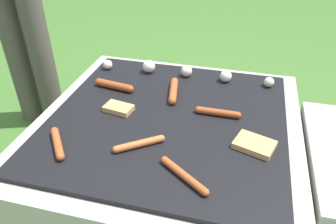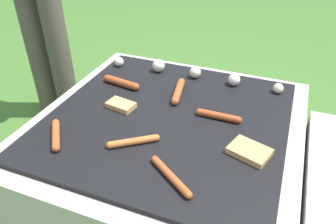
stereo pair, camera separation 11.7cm
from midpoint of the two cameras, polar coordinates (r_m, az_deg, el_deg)
name	(u,v)px [view 2 (the right image)]	position (r m, az deg, el deg)	size (l,w,h in m)	color
ground_plane	(168,188)	(1.42, 2.41, -13.16)	(14.00, 14.00, 0.00)	#3D6628
grill	(168,155)	(1.30, 2.61, -7.67)	(0.94, 0.94, 0.37)	#B2AA9E
sausage_front_left	(171,176)	(0.94, 4.11, -11.21)	(0.16, 0.12, 0.02)	#A34C23
sausage_front_right	(56,135)	(1.12, -16.17, -3.94)	(0.11, 0.14, 0.03)	#A34C23
sausage_mid_right	(121,82)	(1.37, -5.73, 5.07)	(0.18, 0.05, 0.03)	#93421E
sausage_back_left	(133,141)	(1.05, -2.89, -5.25)	(0.15, 0.11, 0.02)	#B7602D
sausage_mid_left	(178,91)	(1.31, 4.36, 3.58)	(0.06, 0.18, 0.03)	#A34C23
sausage_front_center	(219,116)	(1.18, 11.60, -0.76)	(0.17, 0.03, 0.03)	#93421E
bread_slice_left	(121,105)	(1.23, -5.52, 1.13)	(0.11, 0.08, 0.02)	tan
bread_slice_center	(249,151)	(1.06, 17.12, -6.66)	(0.14, 0.12, 0.02)	tan
mushroom_row	(190,72)	(1.44, 6.27, 6.87)	(0.75, 0.06, 0.06)	silver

